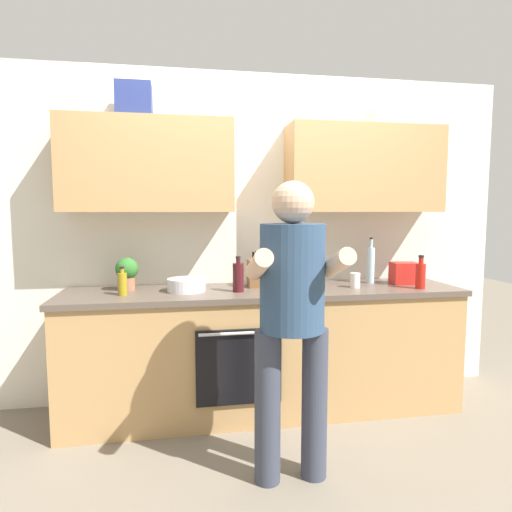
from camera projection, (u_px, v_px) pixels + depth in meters
The scene contains 14 objects.
ground_plane at pixel (265, 410), 3.25m from camera, with size 12.00×12.00×0.00m, color #756B5B.
back_wall_unit at pixel (258, 205), 3.36m from camera, with size 4.00×0.38×2.50m.
counter at pixel (265, 350), 3.20m from camera, with size 2.84×0.67×0.90m.
person_standing at pixel (292, 308), 2.31m from camera, with size 0.49×0.45×1.61m.
bottle_oil at pixel (122, 283), 2.92m from camera, with size 0.06×0.06×0.19m.
bottle_hotsauce at pixel (421, 275), 3.17m from camera, with size 0.07×0.07×0.24m.
bottle_water at pixel (371, 264), 3.42m from camera, with size 0.06×0.06×0.35m.
bottle_wine at pixel (238, 277), 3.05m from camera, with size 0.08×0.08×0.25m.
bottle_soy at pixel (308, 272), 3.27m from camera, with size 0.06×0.06×0.25m.
cup_coffee at pixel (355, 280), 3.22m from camera, with size 0.07×0.07×0.11m, color white.
mixing_bowl at pixel (186, 285), 3.07m from camera, with size 0.27×0.27×0.09m, color silver.
knife_block at pixel (255, 273), 3.25m from camera, with size 0.10×0.14×0.26m.
potted_herb at pixel (127, 272), 3.10m from camera, with size 0.16×0.16×0.23m.
grocery_bag_crisps at pixel (404, 273), 3.37m from camera, with size 0.20×0.14×0.17m, color red.
Camera 1 is at (-0.60, -3.06, 1.46)m, focal length 30.98 mm.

